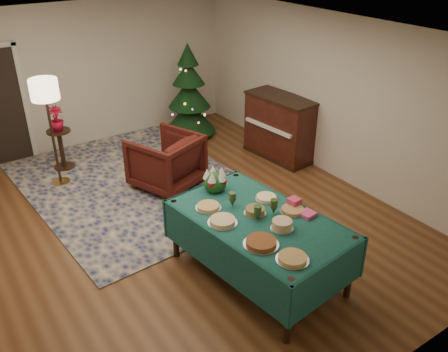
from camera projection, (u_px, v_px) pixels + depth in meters
room_shell at (170, 137)px, 6.37m from camera, size 7.00×7.00×7.00m
rug at (134, 183)px, 8.00m from camera, size 3.49×4.42×0.02m
buffet_table at (258, 230)px, 5.61m from camera, size 1.52×2.29×0.84m
platter_0 at (293, 258)px, 4.83m from camera, size 0.35×0.35×0.05m
platter_1 at (261, 243)px, 5.06m from camera, size 0.39×0.39×0.06m
platter_2 at (282, 225)px, 5.31m from camera, size 0.26×0.26×0.11m
platter_3 at (293, 210)px, 5.65m from camera, size 0.31×0.31×0.05m
platter_4 at (222, 221)px, 5.43m from camera, size 0.35×0.35×0.06m
platter_5 at (255, 211)px, 5.60m from camera, size 0.27×0.27×0.08m
platter_6 at (266, 198)px, 5.90m from camera, size 0.29×0.29×0.05m
platter_7 at (208, 207)px, 5.72m from camera, size 0.32×0.32×0.05m
goblet_0 at (232, 199)px, 5.71m from camera, size 0.09×0.09×0.20m
goblet_1 at (274, 206)px, 5.57m from camera, size 0.09×0.09×0.20m
goblet_2 at (258, 213)px, 5.44m from camera, size 0.09×0.09×0.20m
napkin_stack at (307, 214)px, 5.57m from camera, size 0.19×0.19×0.04m
gift_box at (294, 203)px, 5.74m from camera, size 0.15×0.15×0.11m
centerpiece at (215, 180)px, 6.04m from camera, size 0.30×0.30×0.35m
armchair at (166, 159)px, 7.72m from camera, size 1.23×1.20×1.00m
floor_lamp at (45, 96)px, 7.32m from camera, size 0.44×0.44×1.80m
side_table at (62, 150)px, 8.37m from camera, size 0.41×0.41×0.73m
potted_plant at (57, 124)px, 8.14m from camera, size 0.24×0.42×0.24m
christmas_tree at (189, 95)px, 9.49m from camera, size 1.37×1.37×1.89m
piano at (280, 128)px, 8.70m from camera, size 0.76×1.41×1.17m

